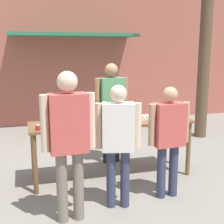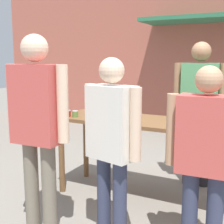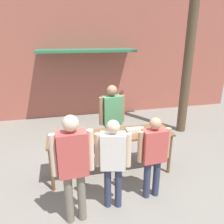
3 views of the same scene
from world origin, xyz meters
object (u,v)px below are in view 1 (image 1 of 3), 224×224
(person_customer_waiting_in_line, at_px, (118,136))
(condiment_jar_mustard, at_px, (38,127))
(person_customer_with_cup, at_px, (169,133))
(person_customer_holding_hotdog, at_px, (69,134))
(beer_cup, at_px, (184,116))
(food_tray_sausages, at_px, (68,123))
(food_tray_buns, at_px, (144,117))
(condiment_jar_ketchup, at_px, (45,127))
(person_server_behind_table, at_px, (111,104))
(utility_pole, at_px, (208,3))

(person_customer_waiting_in_line, bearing_deg, condiment_jar_mustard, -23.47)
(condiment_jar_mustard, relative_size, person_customer_with_cup, 0.05)
(person_customer_holding_hotdog, bearing_deg, beer_cup, -157.94)
(person_customer_waiting_in_line, bearing_deg, person_customer_holding_hotdog, 27.81)
(person_customer_holding_hotdog, height_order, person_customer_with_cup, person_customer_holding_hotdog)
(food_tray_sausages, relative_size, food_tray_buns, 1.21)
(food_tray_buns, xyz_separation_m, condiment_jar_ketchup, (-1.62, -0.25, 0.02))
(food_tray_buns, bearing_deg, person_customer_with_cup, -90.51)
(person_customer_waiting_in_line, bearing_deg, food_tray_sausages, -49.17)
(condiment_jar_ketchup, xyz_separation_m, beer_cup, (2.20, -0.01, 0.02))
(food_tray_sausages, bearing_deg, person_customer_with_cup, -35.82)
(beer_cup, xyz_separation_m, person_customer_holding_hotdog, (-2.00, -0.89, 0.09))
(condiment_jar_ketchup, height_order, person_server_behind_table, person_server_behind_table)
(person_server_behind_table, distance_m, person_customer_with_cup, 1.60)
(person_customer_waiting_in_line, bearing_deg, condiment_jar_ketchup, -26.93)
(person_server_behind_table, bearing_deg, beer_cup, -50.75)
(food_tray_sausages, height_order, beer_cup, beer_cup)
(person_customer_with_cup, bearing_deg, condiment_jar_ketchup, -24.77)
(person_server_behind_table, bearing_deg, utility_pole, 14.78)
(condiment_jar_mustard, xyz_separation_m, person_customer_waiting_in_line, (0.95, -0.73, -0.00))
(utility_pole, bearing_deg, person_server_behind_table, -157.37)
(person_customer_waiting_in_line, bearing_deg, food_tray_buns, -113.65)
(food_tray_buns, bearing_deg, utility_pole, 38.33)
(beer_cup, xyz_separation_m, person_customer_with_cup, (-0.60, -0.65, -0.07))
(beer_cup, relative_size, person_server_behind_table, 0.07)
(condiment_jar_mustard, height_order, person_server_behind_table, person_server_behind_table)
(food_tray_buns, bearing_deg, condiment_jar_mustard, -171.47)
(beer_cup, height_order, person_customer_holding_hotdog, person_customer_holding_hotdog)
(food_tray_buns, distance_m, condiment_jar_mustard, 1.73)
(condiment_jar_ketchup, xyz_separation_m, person_customer_holding_hotdog, (0.20, -0.90, 0.12))
(food_tray_buns, bearing_deg, person_customer_waiting_in_line, -127.62)
(food_tray_buns, height_order, utility_pole, utility_pole)
(utility_pole, bearing_deg, person_customer_waiting_in_line, -137.27)
(food_tray_sausages, xyz_separation_m, food_tray_buns, (1.26, -0.00, 0.01))
(person_server_behind_table, bearing_deg, person_customer_waiting_in_line, -111.11)
(food_tray_buns, xyz_separation_m, person_customer_waiting_in_line, (-0.76, -0.99, 0.01))
(condiment_jar_ketchup, xyz_separation_m, person_server_behind_table, (1.24, 0.89, 0.11))
(person_customer_with_cup, bearing_deg, beer_cup, -135.10)
(person_customer_holding_hotdog, height_order, person_customer_waiting_in_line, person_customer_holding_hotdog)
(utility_pole, bearing_deg, person_customer_holding_hotdog, -141.36)
(beer_cup, height_order, person_customer_with_cup, person_customer_with_cup)
(beer_cup, height_order, person_server_behind_table, person_server_behind_table)
(food_tray_sausages, bearing_deg, condiment_jar_ketchup, -145.17)
(person_customer_holding_hotdog, bearing_deg, person_customer_with_cup, -172.14)
(condiment_jar_mustard, relative_size, utility_pole, 0.01)
(person_server_behind_table, xyz_separation_m, person_customer_waiting_in_line, (-0.38, -1.63, -0.12))
(utility_pole, bearing_deg, condiment_jar_mustard, -153.18)
(condiment_jar_ketchup, bearing_deg, beer_cup, -0.23)
(condiment_jar_ketchup, xyz_separation_m, person_customer_with_cup, (1.61, -0.66, -0.05))
(beer_cup, distance_m, person_customer_waiting_in_line, 1.53)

